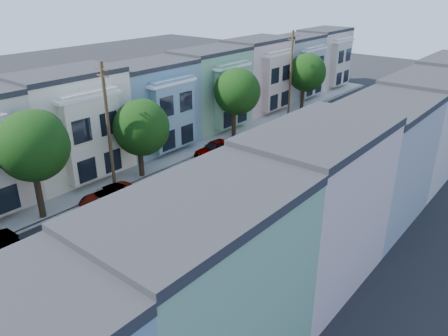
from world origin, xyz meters
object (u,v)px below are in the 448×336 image
Objects in this scene: parked_right_b at (187,253)px; parked_right_d at (374,134)px; lead_sedan at (325,138)px; parked_right_a at (122,296)px; utility_pole_near at (108,129)px; utility_pole_far at (291,75)px; tree_b at (32,146)px; tree_far_r at (406,100)px; tree_c at (141,128)px; parked_right_c at (342,153)px; tree_d at (236,92)px; parked_left_d at (216,148)px; parked_left_c at (108,196)px; fedex_truck at (256,162)px; tree_e at (306,73)px.

parked_right_b reaches higher than parked_right_d.
lead_sedan is 1.15× the size of parked_right_a.
parked_right_d is at bearing 89.29° from parked_right_b.
utility_pole_far is at bearing 90.00° from utility_pole_near.
tree_b is 35.53m from tree_far_r.
tree_c is (0.00, 9.04, -1.04)m from tree_b.
tree_b is at bearing -90.00° from utility_pole_far.
parked_right_d is (0.00, 7.52, -0.05)m from parked_right_c.
tree_d is 15.64m from utility_pole_near.
tree_b reaches higher than parked_left_d.
tree_c is at bearing -123.29° from parked_right_d.
parked_left_d is at bearing 91.74° from parked_left_c.
tree_d is 1.67× the size of parked_left_c.
lead_sedan is at bearing 75.01° from parked_left_c.
utility_pole_near is 1.00× the size of utility_pole_far.
utility_pole_near is 11.91m from fedex_truck.
tree_b is at bearing -106.29° from parked_left_c.
tree_c is at bearing -90.00° from tree_e.
lead_sedan reaches higher than parked_right_a.
tree_e is 22.82m from fedex_truck.
tree_far_r is at bearing 61.81° from lead_sedan.
tree_b is 21.63m from tree_d.
utility_pole_far is (0.00, 22.94, 0.70)m from tree_c.
tree_e is 35.20m from parked_right_b.
parked_right_d is (0.00, 32.93, -0.03)m from parked_right_a.
parked_right_a is 32.93m from parked_right_d.
parked_right_c is (11.20, 1.59, -4.37)m from tree_d.
parked_right_d is (11.20, -4.95, -4.20)m from tree_e.
tree_far_r is 10.50m from parked_right_c.
utility_pole_far is at bearing 94.63° from parked_left_c.
utility_pole_near is 11.65m from parked_left_d.
tree_d reaches higher than parked_right_b.
parked_right_b is at bearing -72.89° from lead_sedan.
utility_pole_far reaches higher than tree_c.
tree_b reaches higher than parked_left_c.
parked_left_d is (-11.79, -16.28, -3.29)m from tree_far_r.
tree_b is 12.45m from parked_right_b.
parked_left_d is (1.40, -19.00, -4.07)m from tree_e.
fedex_truck reaches higher than parked_right_d.
parked_right_b is (11.20, -6.48, -3.75)m from tree_c.
parked_left_c is (1.40, -27.67, -4.54)m from utility_pole_far.
tree_c is at bearing 149.25° from parked_right_b.
parked_right_c is at bearing 64.24° from tree_b.
parked_right_c is (0.00, 25.42, 0.02)m from parked_right_a.
tree_far_r is 20.37m from parked_left_d.
fedex_truck is (7.70, 5.38, -2.67)m from tree_c.
utility_pole_far is 31.79m from parked_right_b.
tree_c is 0.68× the size of utility_pole_near.
parked_right_b is (11.20, -33.12, -4.12)m from tree_e.
parked_right_b is at bearing -95.97° from parked_right_d.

